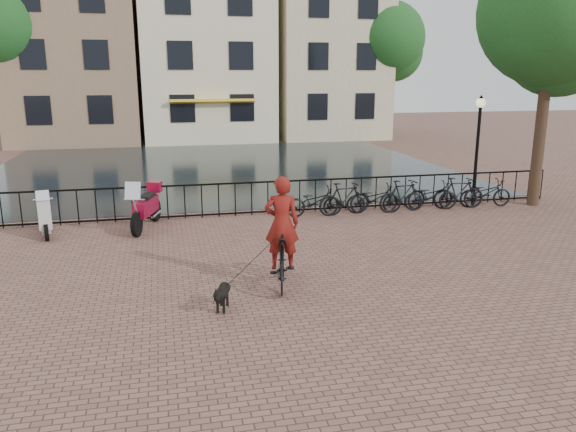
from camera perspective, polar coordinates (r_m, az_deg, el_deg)
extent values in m
plane|color=brown|center=(9.75, 3.96, -11.14)|extent=(100.00, 100.00, 0.00)
plane|color=black|center=(26.19, -6.93, 4.98)|extent=(20.00, 20.00, 0.00)
cube|color=black|center=(16.93, -3.74, 3.41)|extent=(20.00, 0.05, 0.05)
cube|color=black|center=(17.12, -3.69, 0.39)|extent=(20.00, 0.05, 0.05)
cube|color=#83644C|center=(38.78, -20.85, 16.07)|extent=(7.50, 9.00, 12.00)
cube|color=beige|center=(38.57, -8.47, 16.08)|extent=(8.00, 9.00, 11.00)
cube|color=yellow|center=(33.90, -7.65, 11.47)|extent=(5.00, 0.60, 0.15)
cube|color=beige|center=(40.04, 3.52, 17.20)|extent=(7.00, 9.00, 12.50)
cylinder|color=black|center=(36.43, -26.63, 11.18)|extent=(0.36, 0.36, 6.30)
cylinder|color=black|center=(19.69, 24.37, 9.01)|extent=(0.36, 0.36, 5.60)
sphere|color=#194D1D|center=(19.73, 25.37, 18.27)|extent=(4.48, 4.48, 4.48)
cylinder|color=black|center=(38.33, 9.87, 12.26)|extent=(0.36, 0.36, 5.95)
sphere|color=#194D1D|center=(38.37, 10.10, 17.34)|extent=(4.76, 4.76, 4.76)
cylinder|color=black|center=(18.95, 18.59, 5.71)|extent=(0.10, 0.10, 3.20)
sphere|color=beige|center=(18.79, 19.00, 10.83)|extent=(0.30, 0.30, 0.30)
imported|color=black|center=(11.29, -0.63, -4.32)|extent=(0.94, 2.00, 1.16)
imported|color=maroon|center=(11.03, -0.64, 0.22)|extent=(0.92, 0.71, 2.27)
imported|color=black|center=(16.84, 2.68, 1.46)|extent=(1.73, 0.65, 0.90)
imported|color=black|center=(17.10, 5.75, 1.77)|extent=(1.71, 0.66, 1.00)
imported|color=black|center=(17.43, 8.72, 1.75)|extent=(1.77, 0.79, 0.90)
imported|color=black|center=(17.78, 11.58, 2.03)|extent=(1.72, 0.74, 1.00)
imported|color=black|center=(18.20, 14.30, 2.00)|extent=(1.75, 0.72, 0.90)
imported|color=black|center=(18.63, 16.92, 2.26)|extent=(1.70, 0.61, 1.00)
imported|color=black|center=(19.13, 19.39, 2.21)|extent=(1.76, 0.75, 0.90)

